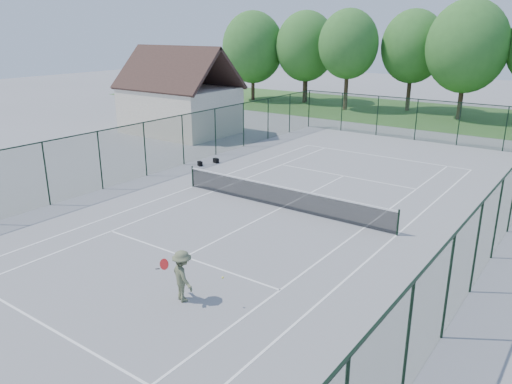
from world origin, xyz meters
TOP-DOWN VIEW (x-y plane):
  - ground at (0.00, 0.00)m, footprint 140.00×140.00m
  - grass_far at (0.00, 30.00)m, footprint 80.00×16.00m
  - court_lines at (0.00, 0.00)m, footprint 11.05×23.85m
  - tennis_net at (0.00, 0.00)m, footprint 11.08×0.08m
  - fence_enclosure at (0.00, 0.00)m, footprint 18.05×36.05m
  - utility_building at (-16.00, 10.00)m, footprint 8.60×6.27m
  - tree_line_far at (0.00, 30.00)m, footprint 39.40×6.40m
  - sports_bag_a at (-7.98, 3.31)m, footprint 0.40×0.33m
  - sports_bag_b at (-7.65, 4.40)m, footprint 0.41×0.31m
  - tennis_player at (2.05, -8.61)m, footprint 2.15×0.95m

SIDE VIEW (x-z plane):
  - ground at x=0.00m, z-range 0.00..0.00m
  - court_lines at x=0.00m, z-range 0.00..0.01m
  - grass_far at x=0.00m, z-range 0.00..0.01m
  - sports_bag_a at x=-7.98m, z-range 0.00..0.27m
  - sports_bag_b at x=-7.65m, z-range 0.00..0.28m
  - tennis_net at x=0.00m, z-range 0.03..1.13m
  - tennis_player at x=2.05m, z-range 0.00..1.63m
  - fence_enclosure at x=0.00m, z-range 0.05..3.07m
  - utility_building at x=-16.00m, z-range -0.20..6.44m
  - tree_line_far at x=0.00m, z-range 1.14..10.84m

